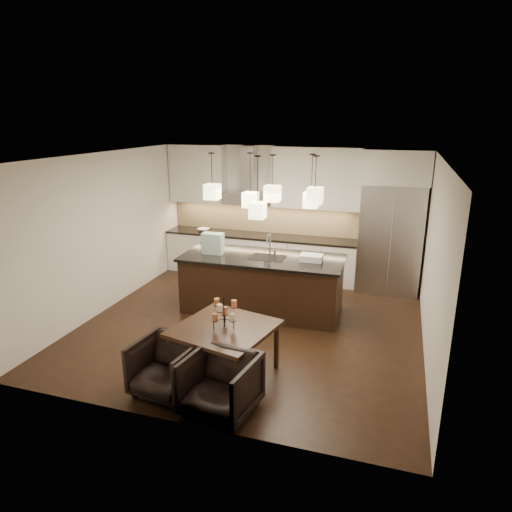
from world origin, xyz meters
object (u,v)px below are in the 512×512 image
(dining_table, at_px, (225,351))
(armchair_right, at_px, (221,385))
(armchair_left, at_px, (166,367))
(refrigerator, at_px, (390,238))
(island_body, at_px, (262,285))

(dining_table, height_order, armchair_right, armchair_right)
(armchair_left, height_order, armchair_right, armchair_right)
(dining_table, distance_m, armchair_right, 0.83)
(refrigerator, xyz_separation_m, armchair_right, (-1.71, -4.79, -0.71))
(dining_table, height_order, armchair_left, dining_table)
(refrigerator, height_order, armchair_left, refrigerator)
(dining_table, bearing_deg, island_body, 106.63)
(island_body, bearing_deg, armchair_left, -99.14)
(dining_table, relative_size, armchair_right, 1.47)
(island_body, xyz_separation_m, armchair_left, (-0.40, -2.84, -0.13))
(refrigerator, height_order, armchair_right, refrigerator)
(armchair_left, bearing_deg, refrigerator, 68.57)
(refrigerator, relative_size, dining_table, 1.81)
(refrigerator, height_order, island_body, refrigerator)
(refrigerator, relative_size, armchair_left, 2.75)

